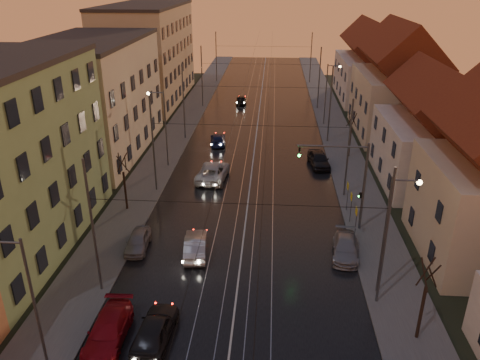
% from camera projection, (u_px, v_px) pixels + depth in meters
% --- Properties ---
extents(road, '(16.00, 120.00, 0.04)m').
position_uv_depth(road, '(256.00, 137.00, 57.49)').
color(road, black).
rests_on(road, ground).
extents(sidewalk_left, '(4.00, 120.00, 0.15)m').
position_uv_depth(sidewalk_left, '(176.00, 135.00, 58.11)').
color(sidewalk_left, '#4C4C4C').
rests_on(sidewalk_left, ground).
extents(sidewalk_right, '(4.00, 120.00, 0.15)m').
position_uv_depth(sidewalk_right, '(338.00, 139.00, 56.82)').
color(sidewalk_right, '#4C4C4C').
rests_on(sidewalk_right, ground).
extents(tram_rail_0, '(0.06, 120.00, 0.03)m').
position_uv_depth(tram_rail_0, '(238.00, 137.00, 57.62)').
color(tram_rail_0, gray).
rests_on(tram_rail_0, road).
extents(tram_rail_1, '(0.06, 120.00, 0.03)m').
position_uv_depth(tram_rail_1, '(250.00, 137.00, 57.52)').
color(tram_rail_1, gray).
rests_on(tram_rail_1, road).
extents(tram_rail_2, '(0.06, 120.00, 0.03)m').
position_uv_depth(tram_rail_2, '(262.00, 137.00, 57.42)').
color(tram_rail_2, gray).
rests_on(tram_rail_2, road).
extents(tram_rail_3, '(0.06, 120.00, 0.03)m').
position_uv_depth(tram_rail_3, '(274.00, 138.00, 57.33)').
color(tram_rail_3, gray).
rests_on(tram_rail_3, road).
extents(apartment_left_2, '(10.00, 20.00, 12.00)m').
position_uv_depth(apartment_left_2, '(94.00, 99.00, 50.73)').
color(apartment_left_2, beige).
rests_on(apartment_left_2, ground).
extents(apartment_left_3, '(10.00, 24.00, 14.00)m').
position_uv_depth(apartment_left_3, '(148.00, 55.00, 72.22)').
color(apartment_left_3, tan).
rests_on(apartment_left_3, ground).
extents(house_right_2, '(9.18, 12.24, 9.20)m').
position_uv_depth(house_right_2, '(434.00, 136.00, 43.57)').
color(house_right_2, beige).
rests_on(house_right_2, ground).
extents(house_right_3, '(9.18, 14.28, 11.50)m').
position_uv_depth(house_right_3, '(397.00, 88.00, 56.79)').
color(house_right_3, beige).
rests_on(house_right_3, ground).
extents(house_right_4, '(9.18, 16.32, 10.00)m').
position_uv_depth(house_right_4, '(370.00, 67.00, 73.52)').
color(house_right_4, beige).
rests_on(house_right_4, ground).
extents(catenary_pole_l_1, '(0.16, 0.16, 9.00)m').
position_uv_depth(catenary_pole_l_1, '(93.00, 229.00, 27.95)').
color(catenary_pole_l_1, '#595B60').
rests_on(catenary_pole_l_1, ground).
extents(catenary_pole_r_1, '(0.16, 0.16, 9.00)m').
position_uv_depth(catenary_pole_r_1, '(385.00, 239.00, 26.84)').
color(catenary_pole_r_1, '#595B60').
rests_on(catenary_pole_r_1, ground).
extents(catenary_pole_l_2, '(0.16, 0.16, 9.00)m').
position_uv_depth(catenary_pole_l_2, '(153.00, 145.00, 41.64)').
color(catenary_pole_l_2, '#595B60').
rests_on(catenary_pole_l_2, ground).
extents(catenary_pole_r_2, '(0.16, 0.16, 9.00)m').
position_uv_depth(catenary_pole_r_2, '(348.00, 150.00, 40.52)').
color(catenary_pole_r_2, '#595B60').
rests_on(catenary_pole_r_2, ground).
extents(catenary_pole_l_3, '(0.16, 0.16, 9.00)m').
position_uv_depth(catenary_pole_l_3, '(184.00, 103.00, 55.32)').
color(catenary_pole_l_3, '#595B60').
rests_on(catenary_pole_l_3, ground).
extents(catenary_pole_r_3, '(0.16, 0.16, 9.00)m').
position_uv_depth(catenary_pole_r_3, '(330.00, 105.00, 54.21)').
color(catenary_pole_r_3, '#595B60').
rests_on(catenary_pole_r_3, ground).
extents(catenary_pole_l_4, '(0.16, 0.16, 9.00)m').
position_uv_depth(catenary_pole_l_4, '(202.00, 77.00, 69.00)').
color(catenary_pole_l_4, '#595B60').
rests_on(catenary_pole_l_4, ground).
extents(catenary_pole_r_4, '(0.16, 0.16, 9.00)m').
position_uv_depth(catenary_pole_r_4, '(319.00, 79.00, 67.89)').
color(catenary_pole_r_4, '#595B60').
rests_on(catenary_pole_r_4, ground).
extents(catenary_pole_l_5, '(0.16, 0.16, 9.00)m').
position_uv_depth(catenary_pole_l_5, '(216.00, 57.00, 85.42)').
color(catenary_pole_l_5, '#595B60').
rests_on(catenary_pole_l_5, ground).
extents(catenary_pole_r_5, '(0.16, 0.16, 9.00)m').
position_uv_depth(catenary_pole_r_5, '(311.00, 58.00, 84.31)').
color(catenary_pole_r_5, '#595B60').
rests_on(catenary_pole_r_5, ground).
extents(street_lamp_0, '(1.75, 0.32, 8.00)m').
position_uv_depth(street_lamp_0, '(27.00, 297.00, 21.44)').
color(street_lamp_0, '#595B60').
rests_on(street_lamp_0, ground).
extents(street_lamp_1, '(1.75, 0.32, 8.00)m').
position_uv_depth(street_lamp_1, '(391.00, 225.00, 27.56)').
color(street_lamp_1, '#595B60').
rests_on(street_lamp_1, ground).
extents(street_lamp_2, '(1.75, 0.32, 8.00)m').
position_uv_depth(street_lamp_2, '(162.00, 121.00, 46.99)').
color(street_lamp_2, '#595B60').
rests_on(street_lamp_2, ground).
extents(street_lamp_3, '(1.75, 0.32, 8.00)m').
position_uv_depth(street_lamp_3, '(329.00, 88.00, 60.41)').
color(street_lamp_3, '#595B60').
rests_on(street_lamp_3, ground).
extents(traffic_light_mast, '(5.30, 0.32, 7.20)m').
position_uv_depth(traffic_light_mast, '(352.00, 176.00, 35.05)').
color(traffic_light_mast, '#595B60').
rests_on(traffic_light_mast, ground).
extents(bare_tree_0, '(1.09, 1.09, 5.11)m').
position_uv_depth(bare_tree_0, '(125.00, 183.00, 38.91)').
color(bare_tree_0, black).
rests_on(bare_tree_0, ground).
extents(bare_tree_1, '(1.09, 1.09, 5.11)m').
position_uv_depth(bare_tree_1, '(423.00, 303.00, 24.82)').
color(bare_tree_1, black).
rests_on(bare_tree_1, ground).
extents(bare_tree_2, '(1.09, 1.09, 5.11)m').
position_uv_depth(bare_tree_2, '(350.00, 136.00, 50.35)').
color(bare_tree_2, black).
rests_on(bare_tree_2, ground).
extents(driving_car_0, '(2.10, 4.63, 1.54)m').
position_uv_depth(driving_car_0, '(155.00, 329.00, 25.42)').
color(driving_car_0, black).
rests_on(driving_car_0, ground).
extents(driving_car_1, '(1.98, 4.48, 1.43)m').
position_uv_depth(driving_car_1, '(196.00, 245.00, 33.40)').
color(driving_car_1, '#A3A3A8').
rests_on(driving_car_1, ground).
extents(driving_car_2, '(3.09, 5.90, 1.59)m').
position_uv_depth(driving_car_2, '(213.00, 172.00, 45.57)').
color(driving_car_2, '#BCBCBC').
rests_on(driving_car_2, ground).
extents(driving_car_3, '(2.23, 4.42, 1.23)m').
position_uv_depth(driving_car_3, '(218.00, 139.00, 55.02)').
color(driving_car_3, '#151C41').
rests_on(driving_car_3, ground).
extents(driving_car_4, '(1.69, 3.88, 1.30)m').
position_uv_depth(driving_car_4, '(241.00, 100.00, 72.12)').
color(driving_car_4, black).
rests_on(driving_car_4, ground).
extents(parked_left_2, '(2.03, 4.79, 1.38)m').
position_uv_depth(parked_left_2, '(108.00, 330.00, 25.45)').
color(parked_left_2, maroon).
rests_on(parked_left_2, ground).
extents(parked_left_3, '(1.69, 3.78, 1.26)m').
position_uv_depth(parked_left_3, '(138.00, 241.00, 34.07)').
color(parked_left_3, '#97979C').
rests_on(parked_left_3, ground).
extents(parked_right_1, '(2.29, 4.55, 1.27)m').
position_uv_depth(parked_right_1, '(345.00, 248.00, 33.24)').
color(parked_right_1, gray).
rests_on(parked_right_1, ground).
extents(parked_right_2, '(2.39, 4.73, 1.54)m').
position_uv_depth(parked_right_2, '(319.00, 159.00, 48.67)').
color(parked_right_2, black).
rests_on(parked_right_2, ground).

